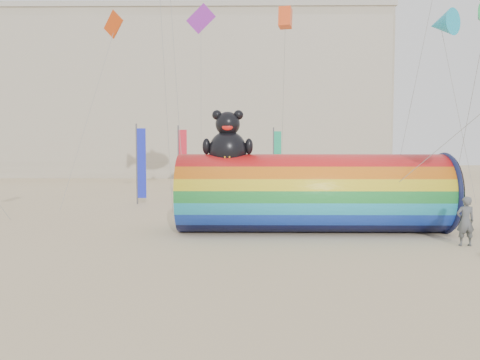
{
  "coord_description": "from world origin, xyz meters",
  "views": [
    {
      "loc": [
        0.71,
        -16.77,
        3.68
      ],
      "look_at": [
        0.5,
        1.5,
        2.4
      ],
      "focal_mm": 35.0,
      "sensor_mm": 36.0,
      "label": 1
    }
  ],
  "objects": [
    {
      "name": "ground",
      "position": [
        0.0,
        0.0,
        0.0
      ],
      "size": [
        160.0,
        160.0,
        0.0
      ],
      "primitive_type": "plane",
      "color": "#CCB58C",
      "rests_on": "ground"
    },
    {
      "name": "hotel_building",
      "position": [
        -12.0,
        45.95,
        10.31
      ],
      "size": [
        60.4,
        15.4,
        20.6
      ],
      "color": "#B7AD99",
      "rests_on": "ground"
    },
    {
      "name": "windsock_assembly",
      "position": [
        3.61,
        3.49,
        1.78
      ],
      "size": [
        11.64,
        3.55,
        5.37
      ],
      "color": "red",
      "rests_on": "ground"
    },
    {
      "name": "kite_handler",
      "position": [
        8.92,
        0.58,
        0.93
      ],
      "size": [
        0.69,
        0.46,
        1.86
      ],
      "primitive_type": "imported",
      "rotation": [
        0.0,
        0.0,
        3.17
      ],
      "color": "#505356",
      "rests_on": "ground"
    },
    {
      "name": "festival_banners",
      "position": [
        -2.24,
        16.04,
        2.64
      ],
      "size": [
        9.8,
        5.73,
        5.2
      ],
      "color": "#59595E",
      "rests_on": "ground"
    }
  ]
}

